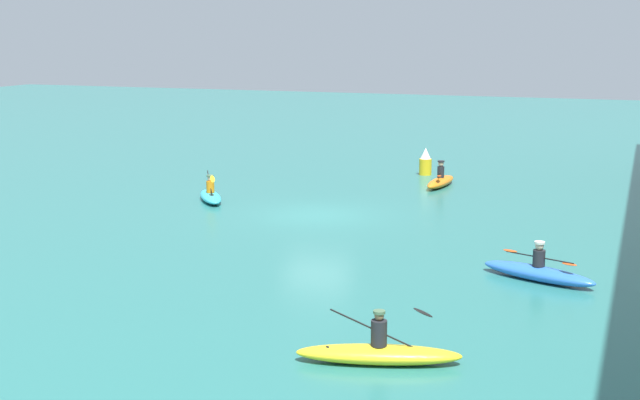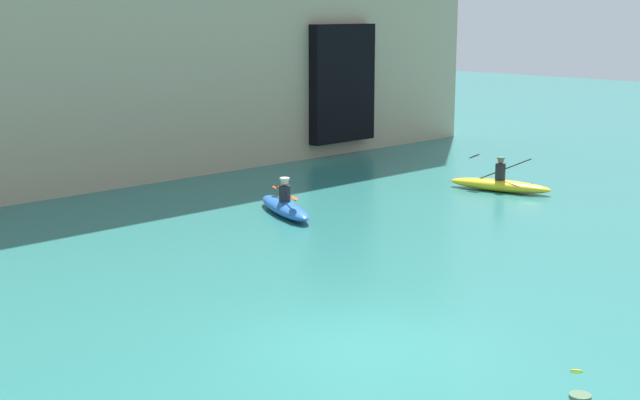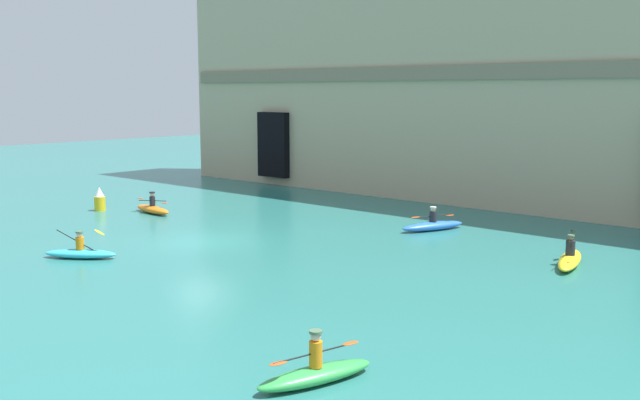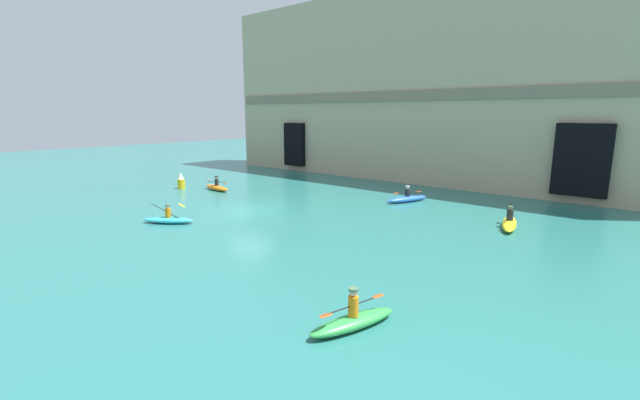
# 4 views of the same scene
# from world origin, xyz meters

# --- Properties ---
(ground_plane) EXTENTS (120.00, 120.00, 0.00)m
(ground_plane) POSITION_xyz_m (0.00, 0.00, 0.00)
(ground_plane) COLOR #28706B
(kayak_blue) EXTENTS (1.87, 3.37, 1.10)m
(kayak_blue) POSITION_xyz_m (5.95, 8.66, 0.24)
(kayak_blue) COLOR blue
(kayak_blue) RESTS_ON ground
(kayak_yellow) EXTENTS (1.63, 3.50, 1.22)m
(kayak_yellow) POSITION_xyz_m (13.35, 6.32, 0.24)
(kayak_yellow) COLOR yellow
(kayak_yellow) RESTS_ON ground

